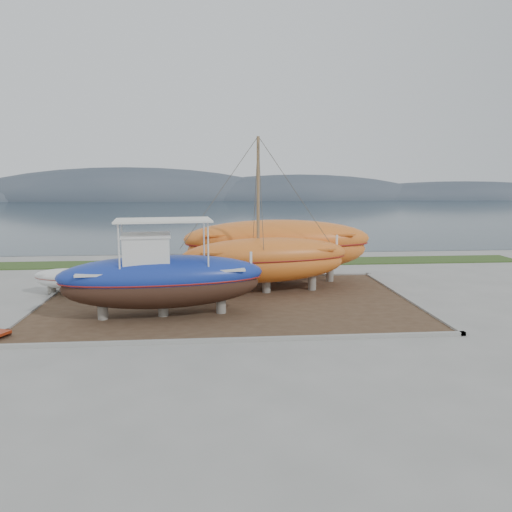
{
  "coord_description": "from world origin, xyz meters",
  "views": [
    {
      "loc": [
        -0.71,
        -20.31,
        6.19
      ],
      "look_at": [
        1.43,
        4.0,
        2.33
      ],
      "focal_mm": 35.0,
      "sensor_mm": 36.0,
      "label": 1
    }
  ],
  "objects_px": {
    "orange_sailboat": "(267,216)",
    "orange_bare_hull": "(277,252)",
    "white_dinghy": "(73,282)",
    "blue_caique": "(162,268)"
  },
  "relations": [
    {
      "from": "blue_caique",
      "to": "orange_sailboat",
      "type": "height_order",
      "value": "orange_sailboat"
    },
    {
      "from": "orange_sailboat",
      "to": "orange_bare_hull",
      "type": "relative_size",
      "value": 0.83
    },
    {
      "from": "blue_caique",
      "to": "white_dinghy",
      "type": "bearing_deg",
      "value": 131.25
    },
    {
      "from": "orange_sailboat",
      "to": "blue_caique",
      "type": "bearing_deg",
      "value": -149.16
    },
    {
      "from": "orange_sailboat",
      "to": "orange_bare_hull",
      "type": "distance_m",
      "value": 3.63
    },
    {
      "from": "orange_sailboat",
      "to": "white_dinghy",
      "type": "bearing_deg",
      "value": 168.3
    },
    {
      "from": "white_dinghy",
      "to": "orange_sailboat",
      "type": "distance_m",
      "value": 10.81
    },
    {
      "from": "white_dinghy",
      "to": "orange_bare_hull",
      "type": "relative_size",
      "value": 0.4
    },
    {
      "from": "white_dinghy",
      "to": "blue_caique",
      "type": "bearing_deg",
      "value": -28.39
    },
    {
      "from": "blue_caique",
      "to": "orange_bare_hull",
      "type": "xyz_separation_m",
      "value": [
        6.01,
        6.83,
        -0.37
      ]
    }
  ]
}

